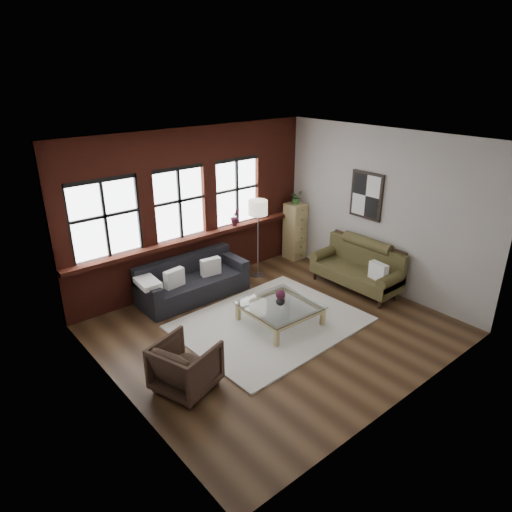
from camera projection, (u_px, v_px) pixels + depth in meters
floor at (274, 328)px, 7.96m from camera, size 5.50×5.50×0.00m
ceiling at (277, 142)px, 6.72m from camera, size 5.50×5.50×0.00m
wall_back at (191, 208)px, 9.11m from camera, size 5.50×0.00×5.50m
wall_front at (412, 299)px, 5.57m from camera, size 5.50×0.00×5.50m
wall_left at (113, 293)px, 5.71m from camera, size 0.00×5.00×5.00m
wall_right at (379, 211)px, 8.97m from camera, size 0.00×5.00×5.00m
brick_backwall at (193, 209)px, 9.06m from camera, size 5.50×0.12×3.20m
sill_ledge at (197, 237)px, 9.22m from camera, size 5.50×0.30×0.08m
window_left at (105, 220)px, 7.95m from camera, size 1.38×0.10×1.50m
window_mid at (179, 204)px, 8.84m from camera, size 1.38×0.10×1.50m
window_right at (236, 193)px, 9.67m from camera, size 1.38×0.10×1.50m
wall_poster at (367, 195)px, 9.07m from camera, size 0.05×0.74×0.94m
shag_rug at (271, 323)px, 8.09m from camera, size 3.17×2.53×0.03m
dark_sofa at (193, 279)px, 8.90m from camera, size 2.16×0.87×0.78m
pillow_a at (174, 278)px, 8.48m from camera, size 0.41×0.19×0.34m
pillow_b at (211, 267)px, 8.97m from camera, size 0.41×0.19×0.34m
vintage_settee at (356, 266)px, 9.18m from camera, size 0.85×1.91×1.02m
pillow_settee at (378, 271)px, 8.68m from camera, size 0.18×0.39×0.34m
armchair at (186, 366)px, 6.35m from camera, size 1.01×1.00×0.73m
coffee_table at (280, 314)px, 8.03m from camera, size 1.21×1.21×0.39m
vase at (280, 300)px, 7.92m from camera, size 0.21×0.21×0.16m
flowers at (280, 294)px, 7.88m from camera, size 0.17×0.17×0.17m
drawer_chest at (295, 231)px, 10.65m from camera, size 0.41×0.41×1.33m
potted_plant_top at (296, 197)px, 10.34m from camera, size 0.30×0.26×0.31m
floor_lamp at (258, 236)px, 9.60m from camera, size 0.40×0.40×1.84m
sill_plant at (235, 217)px, 9.68m from camera, size 0.24×0.21×0.37m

